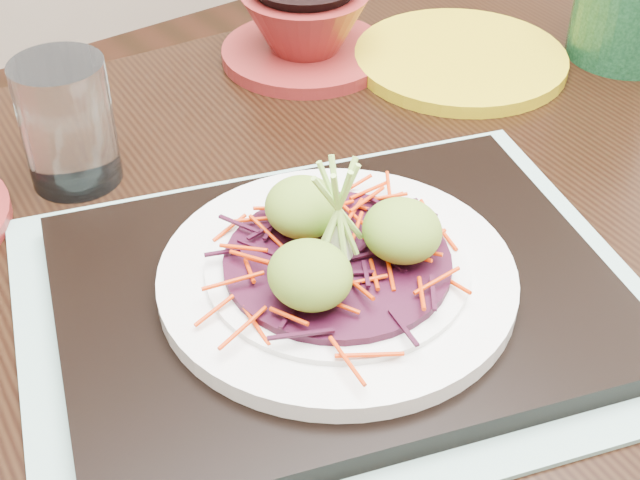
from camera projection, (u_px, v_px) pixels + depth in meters
dining_table at (358, 368)px, 0.73m from camera, size 1.33×0.96×0.78m
placemat at (337, 304)px, 0.63m from camera, size 0.52×0.46×0.00m
serving_tray at (337, 293)px, 0.63m from camera, size 0.45×0.39×0.02m
white_plate at (337, 275)px, 0.62m from camera, size 0.25×0.25×0.02m
cabbage_bed at (337, 261)px, 0.61m from camera, size 0.16×0.16×0.01m
carrot_julienne at (337, 253)px, 0.60m from camera, size 0.19×0.19×0.01m
guacamole_scoops at (338, 237)px, 0.59m from camera, size 0.14×0.12×0.04m
scallion_garnish at (338, 214)px, 0.58m from camera, size 0.06×0.06×0.09m
water_glass at (67, 123)px, 0.73m from camera, size 0.09×0.09×0.11m
terracotta_bowl_set at (305, 30)px, 0.91m from camera, size 0.22×0.22×0.07m
yellow_plate at (460, 59)px, 0.91m from camera, size 0.23×0.23×0.01m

